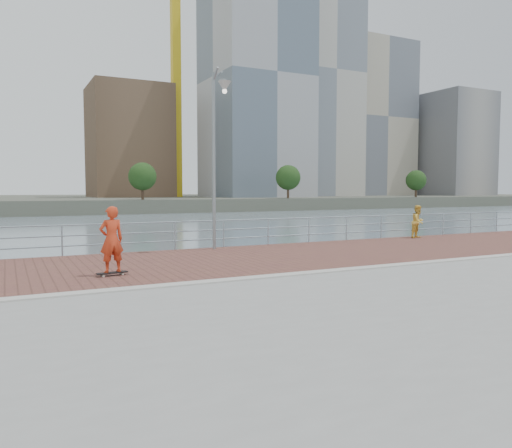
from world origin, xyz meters
name	(u,v)px	position (x,y,z in m)	size (l,w,h in m)	color
water	(288,348)	(0.00, 0.00, -2.00)	(400.00, 400.00, 0.00)	slate
seawall	(425,371)	(0.00, -5.00, -1.00)	(40.00, 24.00, 2.00)	gray
brick_lane	(235,259)	(0.00, 3.60, 0.01)	(40.00, 6.80, 0.02)	brown
curb	(289,275)	(0.00, 0.00, 0.03)	(40.00, 0.40, 0.06)	#B7B5AD
far_shore	(37,202)	(0.00, 122.50, -0.75)	(320.00, 95.00, 2.50)	#4C5142
guardrail	(200,231)	(0.00, 7.00, 0.69)	(39.06, 0.06, 1.13)	#8C9EA8
street_lamp	(218,127)	(0.42, 6.01, 4.72)	(0.48, 1.41, 6.64)	gray
skateboard	(112,273)	(-4.33, 2.10, 0.10)	(0.86, 0.35, 0.10)	black
skateboarder	(111,240)	(-4.33, 2.10, 1.01)	(0.66, 0.43, 1.81)	red
bystander	(418,222)	(10.89, 6.26, 0.81)	(0.77, 0.60, 1.58)	#EFC046
tower_crane	(165,56)	(27.36, 104.00, 33.50)	(47.00, 2.00, 50.70)	gold
skyline	(168,97)	(28.01, 104.30, 24.11)	(233.00, 41.00, 66.97)	#ADA38E
shoreline_trees	(107,177)	(8.86, 77.00, 4.48)	(144.93, 5.11, 6.81)	#473323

